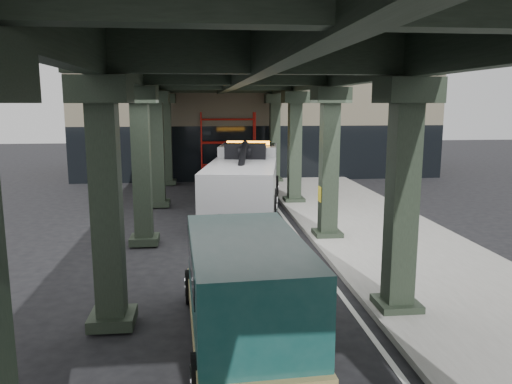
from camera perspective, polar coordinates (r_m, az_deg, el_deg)
ground at (r=14.60m, az=0.07°, el=-7.84°), size 90.00×90.00×0.00m
sidewalk at (r=17.49m, az=14.18°, el=-4.85°), size 5.00×40.00×0.15m
lane_stripe at (r=16.74m, az=5.12°, el=-5.49°), size 0.12×38.00×0.01m
viaduct at (r=15.87m, az=-2.23°, el=13.59°), size 7.40×32.00×6.40m
building at (r=33.99m, az=-0.35°, el=9.28°), size 22.00×10.00×8.00m
scaffolding at (r=28.58m, az=-3.23°, el=5.31°), size 3.08×0.88×4.00m
tow_truck at (r=20.77m, az=-1.28°, el=1.67°), size 3.87×9.30×2.97m
towed_van at (r=9.38m, az=-1.33°, el=-10.79°), size 2.35×5.39×2.15m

